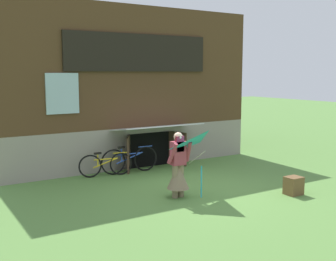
{
  "coord_description": "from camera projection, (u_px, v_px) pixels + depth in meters",
  "views": [
    {
      "loc": [
        -5.89,
        -8.12,
        2.89
      ],
      "look_at": [
        -0.15,
        1.11,
        1.38
      ],
      "focal_mm": 44.69,
      "sensor_mm": 36.0,
      "label": 1
    }
  ],
  "objects": [
    {
      "name": "kite",
      "position": [
        209.0,
        148.0,
        9.36
      ],
      "size": [
        1.08,
        1.13,
        1.46
      ],
      "color": "#2DB2CC",
      "rests_on": "ground_plane"
    },
    {
      "name": "wooden_crate",
      "position": [
        294.0,
        186.0,
        9.95
      ],
      "size": [
        0.39,
        0.33,
        0.43
      ],
      "primitive_type": "cube",
      "color": "brown",
      "rests_on": "ground_plane"
    },
    {
      "name": "bicycle_yellow",
      "position": [
        106.0,
        164.0,
        11.69
      ],
      "size": [
        1.5,
        0.31,
        0.69
      ],
      "rotation": [
        0.0,
        0.0,
        -0.18
      ],
      "color": "black",
      "rests_on": "ground_plane"
    },
    {
      "name": "log_house",
      "position": [
        102.0,
        86.0,
        14.83
      ],
      "size": [
        8.16,
        6.68,
        4.86
      ],
      "color": "gray",
      "rests_on": "ground_plane"
    },
    {
      "name": "person",
      "position": [
        178.0,
        170.0,
        9.67
      ],
      "size": [
        0.61,
        0.52,
        1.53
      ],
      "rotation": [
        0.0,
        0.0,
        0.39
      ],
      "color": "#7F6B51",
      "rests_on": "ground_plane"
    },
    {
      "name": "ground_plane",
      "position": [
        197.0,
        191.0,
        10.3
      ],
      "size": [
        60.0,
        60.0,
        0.0
      ],
      "primitive_type": "plane",
      "color": "#56843D"
    },
    {
      "name": "bicycle_blue",
      "position": [
        130.0,
        160.0,
        12.09
      ],
      "size": [
        1.74,
        0.16,
        0.79
      ],
      "rotation": [
        0.0,
        0.0,
        -0.06
      ],
      "color": "black",
      "rests_on": "ground_plane"
    }
  ]
}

